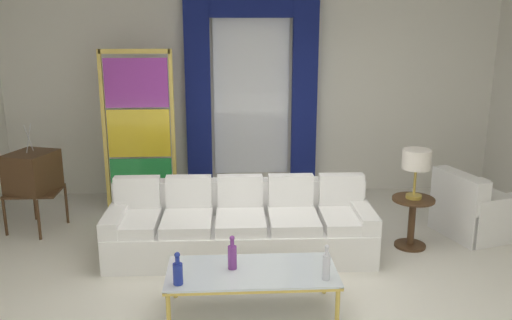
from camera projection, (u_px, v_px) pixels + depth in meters
name	position (u px, v px, depth m)	size (l,w,h in m)	color
ground_plane	(269.00, 284.00, 5.44)	(16.00, 16.00, 0.00)	silver
wall_rear	(253.00, 93.00, 8.00)	(8.00, 0.12, 3.00)	white
curtained_window	(252.00, 78.00, 7.78)	(2.00, 0.17, 2.70)	white
couch_white_long	(240.00, 227.00, 6.09)	(2.93, 0.96, 0.86)	white
coffee_table	(252.00, 274.00, 4.83)	(1.51, 0.69, 0.41)	silver
bottle_blue_decanter	(326.00, 266.00, 4.62)	(0.06, 0.06, 0.32)	silver
bottle_crystal_tall	(232.00, 255.00, 4.83)	(0.08, 0.08, 0.32)	#753384
bottle_amber_squat	(178.00, 272.00, 4.55)	(0.08, 0.08, 0.29)	navy
vintage_tv	(32.00, 174.00, 6.65)	(0.67, 0.72, 1.35)	#472D19
armchair_white	(474.00, 212.00, 6.61)	(1.02, 1.00, 0.80)	white
stained_glass_divider	(139.00, 137.00, 7.17)	(0.95, 0.05, 2.20)	gold
peacock_figurine	(166.00, 207.00, 6.99)	(0.44, 0.60, 0.50)	beige
round_side_table	(412.00, 218.00, 6.23)	(0.48, 0.48, 0.59)	#472D19
table_lamp_brass	(416.00, 161.00, 6.06)	(0.32, 0.32, 0.57)	#B29338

